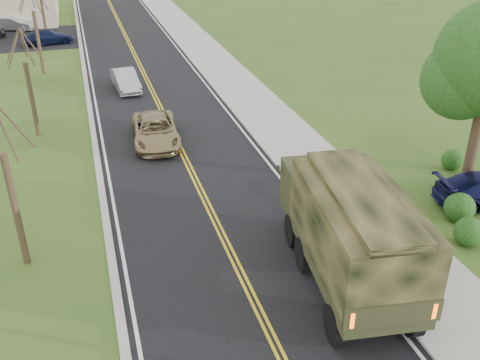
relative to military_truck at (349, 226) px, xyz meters
name	(u,v)px	position (x,y,z in m)	size (l,w,h in m)	color
road	(131,47)	(-3.17, 34.13, -2.18)	(8.00, 120.00, 0.01)	black
curb_right	(179,44)	(0.98, 34.13, -2.12)	(0.30, 120.00, 0.12)	#9E998E
sidewalk_right	(198,42)	(2.73, 34.13, -2.13)	(3.20, 120.00, 0.10)	#9E998E
curb_left	(81,50)	(-7.32, 34.13, -2.13)	(0.30, 120.00, 0.10)	#9E998E
bare_tree_a	(13,197)	(-10.17, 4.13, 0.44)	(1.93, 2.26, 6.08)	#38281C
bare_tree_b	(30,91)	(-10.17, 16.13, 0.29)	(1.83, 2.14, 5.73)	#38281C
bare_tree_c	(37,35)	(-10.17, 28.13, 0.59)	(2.04, 2.39, 6.42)	#38281C
bare_tree_d	(42,9)	(-10.17, 40.13, 0.37)	(1.88, 2.20, 5.91)	#38281C
military_truck	(349,226)	(0.00, 0.00, 0.00)	(3.63, 7.92, 3.81)	black
suv_champagne	(155,131)	(-4.22, 13.22, -1.50)	(2.28, 4.95, 1.38)	#938053
sedan_silver	(126,80)	(-4.79, 22.54, -1.52)	(1.40, 4.02, 1.33)	#A1A1A6
lot_car_silver	(14,24)	(-13.21, 44.12, -1.52)	(1.40, 4.01, 1.32)	#A7A8AC
lot_car_navy	(48,37)	(-9.97, 37.43, -1.56)	(1.75, 4.31, 1.25)	black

